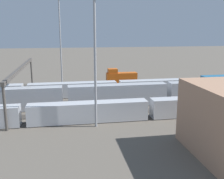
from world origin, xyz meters
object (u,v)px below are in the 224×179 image
Objects in this scene: train_on_track_7 at (142,109)px; train_on_track_0 at (121,77)px; train_on_track_3 at (113,88)px; light_mast_1 at (95,40)px; signal_gantry at (21,71)px; light_mast_0 at (60,28)px; train_on_track_5 at (167,93)px.

train_on_track_0 reaches higher than train_on_track_7.
train_on_track_3 is 27.46m from light_mast_1.
signal_gantry is at bearing 6.19° from train_on_track_3.
light_mast_0 reaches higher than train_on_track_0.
signal_gantry is at bearing -34.42° from train_on_track_7.
train_on_track_3 is 3.72× the size of light_mast_1.
light_mast_1 reaches higher than train_on_track_7.
train_on_track_7 is 13.90× the size of train_on_track_0.
train_on_track_3 is 15.94m from train_on_track_0.
light_mast_0 is at bearing -8.79° from train_on_track_0.
train_on_track_5 reaches higher than train_on_track_7.
light_mast_0 reaches higher than train_on_track_7.
light_mast_1 is (12.54, 37.71, 13.61)m from train_on_track_0.
train_on_track_5 is 1.06× the size of train_on_track_3.
light_mast_1 is 0.61× the size of signal_gantry.
train_on_track_3 is at bearing 70.27° from train_on_track_0.
train_on_track_5 is 35.75m from signal_gantry.
train_on_track_5 is 9.56× the size of train_on_track_0.
train_on_track_0 is (-2.88, -35.00, 0.09)m from train_on_track_7.
light_mast_0 is 1.17× the size of light_mast_1.
train_on_track_7 is at bearing 113.08° from light_mast_0.
light_mast_0 reaches higher than train_on_track_5.
train_on_track_5 is at bearing -145.80° from light_mast_1.
train_on_track_7 is 1.45× the size of train_on_track_5.
light_mast_0 is at bearing -114.61° from signal_gantry.
signal_gantry is at bearing -51.85° from light_mast_1.
train_on_track_5 is 26.16m from light_mast_1.
light_mast_1 is at bearing 128.15° from signal_gantry.
train_on_track_7 is 44.23m from light_mast_0.
train_on_track_0 is 0.25× the size of signal_gantry.
signal_gantry reaches higher than train_on_track_7.
signal_gantry is (9.37, 20.45, -10.31)m from light_mast_0.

